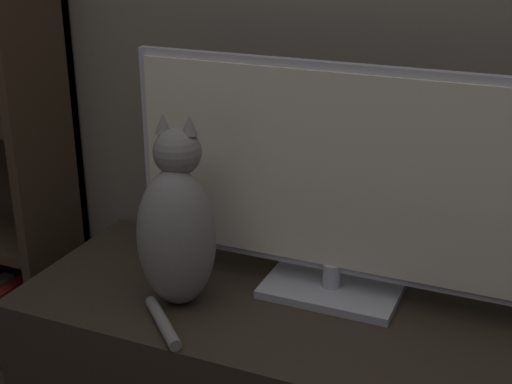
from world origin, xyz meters
The scene contains 2 objects.
tv centered at (0.05, 1.01, 0.75)m, with size 1.01×0.20×0.56m.
cat centered at (-0.27, 0.84, 0.65)m, with size 0.21×0.30×0.45m.
Camera 1 is at (0.49, -0.46, 1.33)m, focal length 50.00 mm.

